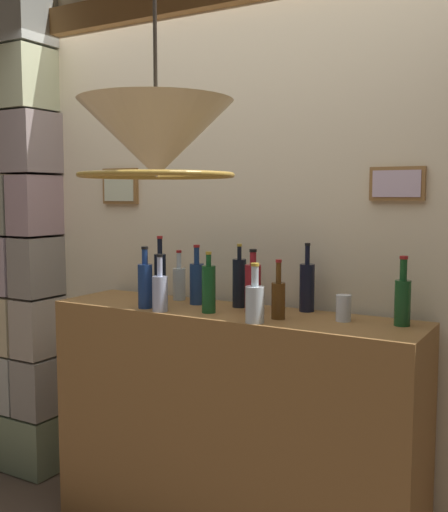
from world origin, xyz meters
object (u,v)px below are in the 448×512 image
at_px(liquor_bottle_brandy, 253,287).
at_px(liquor_bottle_whiskey, 278,298).
at_px(liquor_bottle_amaro, 160,292).
at_px(liquor_bottle_scotch, 179,282).
at_px(liquor_bottle_rye, 255,302).
at_px(liquor_bottle_sherry, 239,282).
at_px(pendant_lamp, 156,141).
at_px(liquor_bottle_vodka, 197,282).
at_px(liquor_bottle_vermouth, 307,286).
at_px(liquor_bottle_bourbon, 160,278).
at_px(glass_tumbler_rocks, 344,308).
at_px(liquor_bottle_tequila, 403,300).
at_px(liquor_bottle_mezcal, 145,284).
at_px(liquor_bottle_port, 209,288).

relative_size(liquor_bottle_brandy, liquor_bottle_whiskey, 1.12).
relative_size(liquor_bottle_amaro, liquor_bottle_scotch, 1.04).
xyz_separation_m(liquor_bottle_rye, liquor_bottle_sherry, (-0.22, 0.27, 0.03)).
xyz_separation_m(liquor_bottle_brandy, liquor_bottle_amaro, (-0.37, -0.18, -0.02)).
xyz_separation_m(liquor_bottle_scotch, pendant_lamp, (0.57, -0.94, 0.59)).
distance_m(liquor_bottle_vodka, liquor_bottle_vermouth, 0.53).
xyz_separation_m(liquor_bottle_whiskey, liquor_bottle_vermouth, (0.04, 0.21, 0.02)).
distance_m(liquor_bottle_brandy, liquor_bottle_vodka, 0.33).
bearing_deg(liquor_bottle_brandy, liquor_bottle_sherry, 144.30).
distance_m(liquor_bottle_scotch, pendant_lamp, 1.25).
relative_size(liquor_bottle_bourbon, glass_tumbler_rocks, 3.01).
relative_size(liquor_bottle_brandy, liquor_bottle_tequila, 1.01).
bearing_deg(liquor_bottle_brandy, liquor_bottle_tequila, 5.00).
xyz_separation_m(liquor_bottle_bourbon, liquor_bottle_mezcal, (-0.02, -0.09, -0.02)).
relative_size(liquor_bottle_port, glass_tumbler_rocks, 2.49).
bearing_deg(liquor_bottle_brandy, liquor_bottle_whiskey, -24.41).
distance_m(liquor_bottle_mezcal, liquor_bottle_vermouth, 0.73).
xyz_separation_m(liquor_bottle_mezcal, glass_tumbler_rocks, (0.88, 0.18, -0.06)).
bearing_deg(liquor_bottle_vermouth, liquor_bottle_tequila, -11.05).
height_order(liquor_bottle_amaro, liquor_bottle_rye, liquor_bottle_amaro).
bearing_deg(liquor_bottle_amaro, liquor_bottle_rye, -0.38).
distance_m(liquor_bottle_whiskey, liquor_bottle_scotch, 0.64).
xyz_separation_m(liquor_bottle_whiskey, liquor_bottle_sherry, (-0.27, 0.15, 0.03)).
height_order(liquor_bottle_brandy, liquor_bottle_whiskey, liquor_bottle_brandy).
height_order(liquor_bottle_bourbon, pendant_lamp, pendant_lamp).
relative_size(liquor_bottle_vodka, liquor_bottle_whiskey, 1.13).
height_order(liquor_bottle_vodka, liquor_bottle_vermouth, liquor_bottle_vermouth).
xyz_separation_m(liquor_bottle_whiskey, glass_tumbler_rocks, (0.25, 0.09, -0.03)).
xyz_separation_m(liquor_bottle_amaro, glass_tumbler_rocks, (0.77, 0.21, -0.03)).
xyz_separation_m(liquor_bottle_amaro, liquor_bottle_sherry, (0.25, 0.27, 0.03)).
xyz_separation_m(liquor_bottle_sherry, pendant_lamp, (0.22, -0.92, 0.56)).
height_order(liquor_bottle_brandy, liquor_bottle_vermouth, liquor_bottle_vermouth).
bearing_deg(liquor_bottle_amaro, glass_tumbler_rocks, 14.97).
bearing_deg(liquor_bottle_whiskey, liquor_bottle_sherry, 150.54).
height_order(liquor_bottle_whiskey, liquor_bottle_tequila, liquor_bottle_tequila).
relative_size(liquor_bottle_rye, liquor_bottle_bourbon, 0.75).
height_order(liquor_bottle_rye, liquor_bottle_tequila, liquor_bottle_tequila).
xyz_separation_m(liquor_bottle_amaro, liquor_bottle_tequila, (1.00, 0.24, 0.02)).
distance_m(liquor_bottle_amaro, liquor_bottle_whiskey, 0.54).
bearing_deg(glass_tumbler_rocks, liquor_bottle_amaro, -165.03).
xyz_separation_m(liquor_bottle_brandy, glass_tumbler_rocks, (0.41, 0.02, -0.06)).
height_order(liquor_bottle_rye, liquor_bottle_vermouth, liquor_bottle_vermouth).
bearing_deg(liquor_bottle_vodka, liquor_bottle_brandy, -7.97).
bearing_deg(liquor_bottle_vodka, liquor_bottle_scotch, 157.60).
height_order(liquor_bottle_scotch, liquor_bottle_sherry, liquor_bottle_sherry).
relative_size(liquor_bottle_whiskey, liquor_bottle_scotch, 1.02).
relative_size(liquor_bottle_amaro, liquor_bottle_whiskey, 1.02).
height_order(liquor_bottle_vodka, liquor_bottle_amaro, liquor_bottle_vodka).
bearing_deg(glass_tumbler_rocks, liquor_bottle_sherry, 173.56).
bearing_deg(liquor_bottle_sherry, glass_tumbler_rocks, -6.44).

